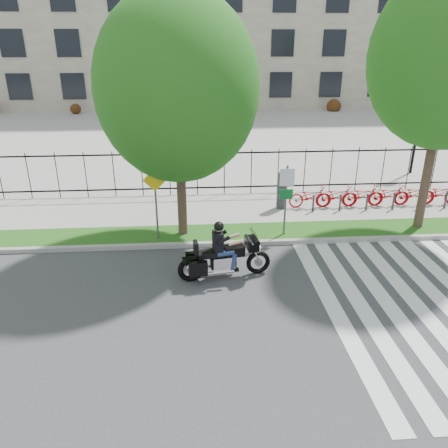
{
  "coord_description": "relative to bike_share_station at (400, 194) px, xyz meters",
  "views": [
    {
      "loc": [
        -1.39,
        -9.36,
        6.48
      ],
      "look_at": [
        -0.47,
        3.0,
        1.27
      ],
      "focal_mm": 35.0,
      "sensor_mm": 36.0,
      "label": 1
    }
  ],
  "objects": [
    {
      "name": "iron_fence",
      "position": [
        -7.15,
        2.0,
        0.53
      ],
      "size": [
        30.0,
        0.06,
        2.0
      ],
      "primitive_type": null,
      "color": "black",
      "rests_on": "sidewalk"
    },
    {
      "name": "ground",
      "position": [
        -7.15,
        -7.2,
        -0.62
      ],
      "size": [
        120.0,
        120.0,
        0.0
      ],
      "primitive_type": "plane",
      "color": "#38383B",
      "rests_on": "ground"
    },
    {
      "name": "sign_pole_regulatory",
      "position": [
        -5.37,
        -2.62,
        1.12
      ],
      "size": [
        0.5,
        0.09,
        2.5
      ],
      "color": "#59595B",
      "rests_on": "grass_verge"
    },
    {
      "name": "bike_share_station",
      "position": [
        0.0,
        0.0,
        0.0
      ],
      "size": [
        9.96,
        0.85,
        1.5
      ],
      "color": "#2D2D33",
      "rests_on": "sidewalk"
    },
    {
      "name": "lamp_post_right",
      "position": [
        2.85,
        4.8,
        2.59
      ],
      "size": [
        1.06,
        0.7,
        4.25
      ],
      "color": "black",
      "rests_on": "ground"
    },
    {
      "name": "grass_verge",
      "position": [
        -7.15,
        -2.25,
        -0.54
      ],
      "size": [
        60.0,
        1.5,
        0.15
      ],
      "primitive_type": "cube",
      "color": "#195816",
      "rests_on": "ground"
    },
    {
      "name": "curb",
      "position": [
        -7.15,
        -3.1,
        -0.54
      ],
      "size": [
        60.0,
        0.2,
        0.15
      ],
      "primitive_type": "cube",
      "color": "#98968F",
      "rests_on": "ground"
    },
    {
      "name": "crosswalk_stripes",
      "position": [
        -2.32,
        -7.2,
        -0.61
      ],
      "size": [
        5.7,
        8.0,
        0.01
      ],
      "primitive_type": null,
      "color": "silver",
      "rests_on": "ground"
    },
    {
      "name": "sidewalk",
      "position": [
        -7.15,
        0.25,
        -0.54
      ],
      "size": [
        60.0,
        3.5,
        0.15
      ],
      "primitive_type": "cube",
      "color": "#9E9C94",
      "rests_on": "ground"
    },
    {
      "name": "motorcycle_rider",
      "position": [
        -7.69,
        -5.22,
        0.1
      ],
      "size": [
        2.78,
        0.99,
        2.15
      ],
      "color": "black",
      "rests_on": "ground"
    },
    {
      "name": "sign_pole_warning",
      "position": [
        -9.8,
        -2.62,
        1.13
      ],
      "size": [
        0.78,
        0.09,
        2.49
      ],
      "color": "#59595B",
      "rests_on": "grass_verge"
    },
    {
      "name": "plaza",
      "position": [
        -7.15,
        17.8,
        -0.57
      ],
      "size": [
        80.0,
        34.0,
        0.1
      ],
      "primitive_type": "cube",
      "color": "#9E9C94",
      "rests_on": "ground"
    },
    {
      "name": "office_building",
      "position": [
        -7.15,
        37.72,
        9.35
      ],
      "size": [
        60.0,
        21.9,
        20.15
      ],
      "color": "gray",
      "rests_on": "ground"
    },
    {
      "name": "street_tree_1",
      "position": [
        -8.94,
        -2.25,
        4.5
      ],
      "size": [
        5.2,
        5.2,
        7.97
      ],
      "color": "#3E2C22",
      "rests_on": "grass_verge"
    }
  ]
}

